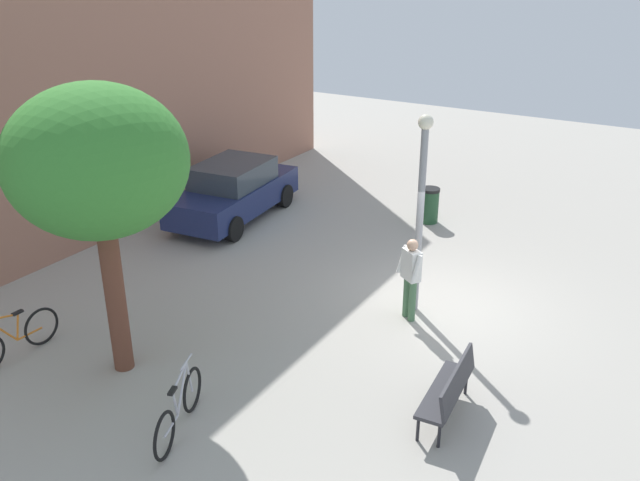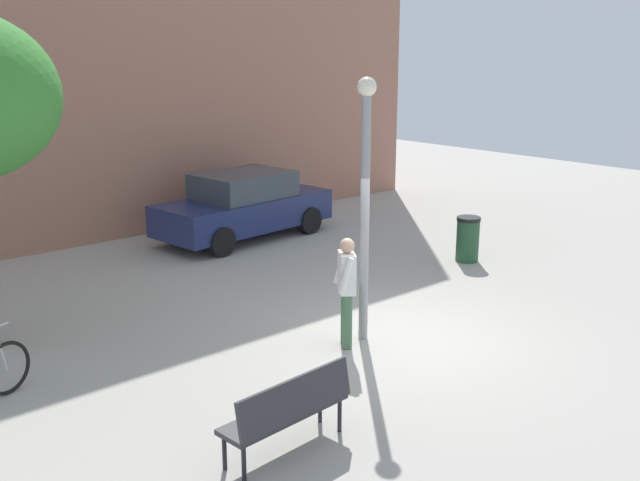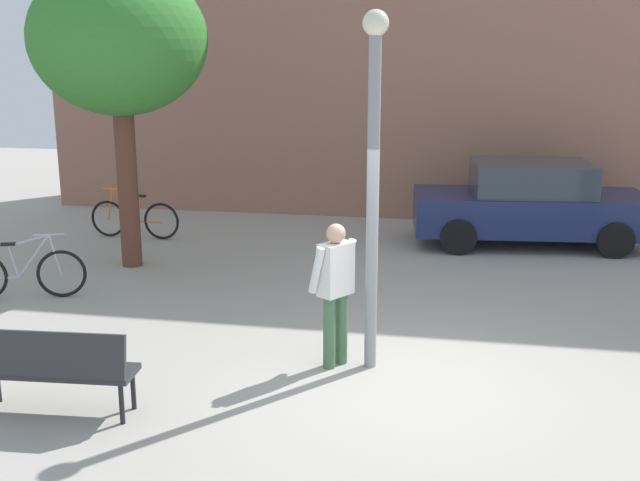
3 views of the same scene
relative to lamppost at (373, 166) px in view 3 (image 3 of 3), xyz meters
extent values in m
plane|color=#A8A399|center=(0.47, -0.39, -2.31)|extent=(36.00, 36.00, 0.00)
cylinder|color=gray|center=(0.00, 0.00, -0.47)|extent=(0.14, 0.14, 3.68)
sphere|color=#F2EACC|center=(0.00, 0.00, 1.49)|extent=(0.28, 0.28, 0.28)
cylinder|color=#47704C|center=(-0.45, -0.13, -1.89)|extent=(0.14, 0.14, 0.85)
cylinder|color=#47704C|center=(-0.34, 0.03, -1.89)|extent=(0.14, 0.14, 0.85)
cube|color=white|center=(-0.40, -0.05, -1.16)|extent=(0.41, 0.45, 0.60)
sphere|color=tan|center=(-0.40, -0.05, -0.75)|extent=(0.22, 0.22, 0.22)
cylinder|color=white|center=(-0.58, -0.23, -1.13)|extent=(0.24, 0.20, 0.55)
cylinder|color=white|center=(-0.30, 0.19, -1.13)|extent=(0.24, 0.20, 0.55)
cube|color=#2D2D33|center=(-2.92, -1.74, -1.86)|extent=(1.63, 0.56, 0.06)
cube|color=#2D2D33|center=(-2.90, -1.93, -1.61)|extent=(1.60, 0.25, 0.44)
cylinder|color=black|center=(-2.21, -1.53, -2.10)|extent=(0.05, 0.05, 0.42)
cylinder|color=black|center=(-2.19, -1.85, -2.10)|extent=(0.05, 0.05, 0.42)
cylinder|color=brown|center=(-4.47, 3.47, -0.96)|extent=(0.33, 0.33, 2.71)
ellipsoid|color=#357F2E|center=(-4.47, 3.47, 1.38)|extent=(2.79, 2.79, 2.38)
torus|color=black|center=(-5.78, 5.32, -1.96)|extent=(0.71, 0.07, 0.71)
torus|color=black|center=(-4.68, 5.29, -1.96)|extent=(0.71, 0.07, 0.71)
cylinder|color=orange|center=(-5.42, 5.31, -1.67)|extent=(0.50, 0.05, 0.64)
cylinder|color=orange|center=(-5.37, 5.31, -1.44)|extent=(0.58, 0.05, 0.18)
cylinder|color=orange|center=(-5.13, 5.30, -1.75)|extent=(0.14, 0.04, 0.48)
cylinder|color=orange|center=(-4.93, 5.30, -1.98)|extent=(0.50, 0.05, 0.04)
cylinder|color=orange|center=(-5.72, 5.32, -1.67)|extent=(0.17, 0.04, 0.63)
cube|color=black|center=(-5.08, 5.30, -1.48)|extent=(0.20, 0.08, 0.04)
cylinder|color=orange|center=(-5.65, 5.32, -1.36)|extent=(0.44, 0.04, 0.03)
torus|color=black|center=(-4.75, 1.68, -1.96)|extent=(0.68, 0.29, 0.71)
cylinder|color=#ADADB7|center=(-5.09, 1.55, -1.67)|extent=(0.48, 0.21, 0.64)
cylinder|color=#ADADB7|center=(-5.14, 1.53, -1.44)|extent=(0.56, 0.24, 0.18)
cylinder|color=#ADADB7|center=(-5.36, 1.45, -1.75)|extent=(0.14, 0.08, 0.48)
cylinder|color=#ADADB7|center=(-5.55, 1.38, -1.98)|extent=(0.48, 0.21, 0.04)
cylinder|color=#ADADB7|center=(-4.81, 1.65, -1.67)|extent=(0.17, 0.09, 0.63)
cube|color=black|center=(-5.41, 1.43, -1.48)|extent=(0.22, 0.14, 0.04)
cylinder|color=#ADADB7|center=(-4.87, 1.63, -1.36)|extent=(0.42, 0.18, 0.03)
cube|color=navy|center=(2.17, 6.18, -1.69)|extent=(4.35, 2.12, 0.70)
cube|color=#333D47|center=(2.17, 6.18, -1.06)|extent=(2.25, 1.77, 0.60)
cylinder|color=black|center=(3.43, 7.11, -1.99)|extent=(0.66, 0.28, 0.64)
cylinder|color=black|center=(3.60, 5.52, -1.99)|extent=(0.66, 0.28, 0.64)
cylinder|color=black|center=(0.75, 6.84, -1.99)|extent=(0.66, 0.28, 0.64)
cylinder|color=black|center=(0.91, 5.24, -1.99)|extent=(0.66, 0.28, 0.64)
camera|label=1|loc=(-11.17, -4.48, 4.29)|focal=37.80mm
camera|label=2|loc=(-7.46, -7.55, 2.06)|focal=41.43mm
camera|label=3|loc=(0.98, -8.18, 1.22)|focal=43.08mm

